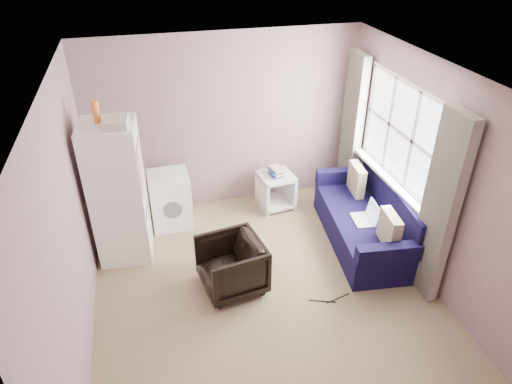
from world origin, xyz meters
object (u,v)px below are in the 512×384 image
fridge (118,192)px  side_table (276,188)px  washing_machine (170,199)px  sofa (369,221)px  armchair (231,263)px

fridge → side_table: fridge is taller
washing_machine → fridge: bearing=-140.5°
sofa → washing_machine: bearing=163.2°
fridge → washing_machine: bearing=45.1°
washing_machine → armchair: bearing=-70.7°
sofa → side_table: bearing=136.4°
fridge → washing_machine: (0.62, 0.52, -0.51)m
armchair → fridge: 1.61m
armchair → fridge: fridge is taller
washing_machine → sofa: size_ratio=0.38×
fridge → sofa: size_ratio=1.01×
armchair → washing_machine: washing_machine is taller
washing_machine → side_table: (1.53, 0.05, -0.09)m
fridge → sofa: fridge is taller
fridge → sofa: (3.09, -0.55, -0.59)m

